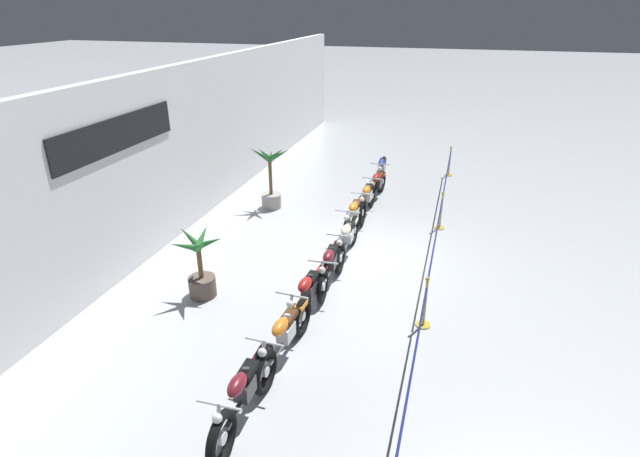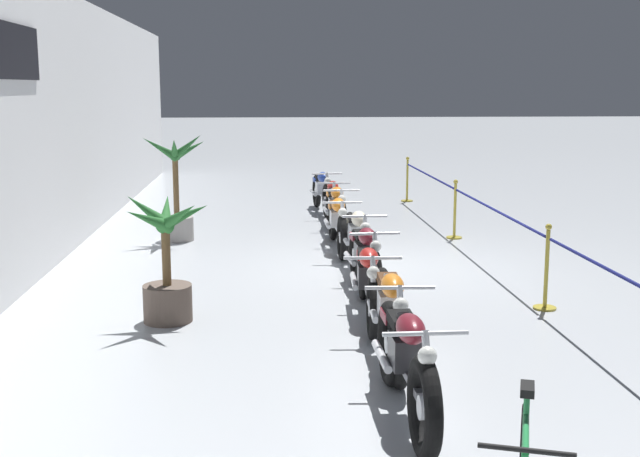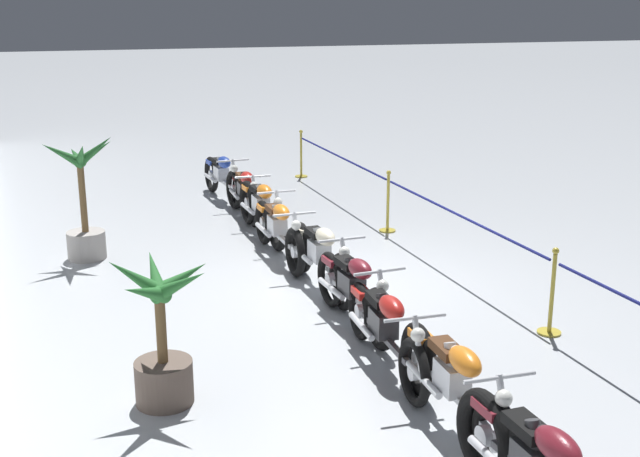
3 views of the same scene
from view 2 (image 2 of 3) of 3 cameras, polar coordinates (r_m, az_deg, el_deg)
The scene contains 17 objects.
ground_plane at distance 12.08m, azimuth 4.87°, elevation -2.76°, with size 120.00×120.00×0.00m, color #B2B7BC.
back_wall at distance 12.08m, azimuth -19.92°, elevation 6.76°, with size 28.00×0.29×4.20m.
motorcycle_maroon_0 at distance 6.60m, azimuth 6.10°, elevation -9.43°, with size 2.24×0.62×0.97m.
motorcycle_orange_1 at distance 7.98m, azimuth 4.99°, elevation -6.01°, with size 2.33×0.62×0.95m.
motorcycle_red_2 at distance 9.35m, azimuth 3.38°, elevation -3.64°, with size 2.31×0.62×0.91m.
motorcycle_maroon_3 at distance 10.51m, azimuth 3.19°, elevation -2.03°, with size 2.14×0.62×0.94m.
motorcycle_cream_4 at distance 11.82m, azimuth 2.65°, elevation -0.68°, with size 2.32×0.62×0.95m.
motorcycle_orange_5 at distance 13.25m, azimuth 1.23°, elevation 0.46°, with size 2.40×0.62×0.93m.
motorcycle_orange_6 at distance 14.50m, azimuth 1.12°, elevation 1.33°, with size 2.45×0.62×0.96m.
motorcycle_red_7 at distance 15.81m, azimuth 0.89°, elevation 1.99°, with size 2.11×0.62×0.91m.
motorcycle_blue_8 at distance 17.19m, azimuth 0.12°, elevation 2.70°, with size 2.24×0.62×0.94m.
potted_palm_left_of_row at distance 14.22m, azimuth -10.18°, elevation 2.23°, with size 0.97×1.09×1.94m.
potted_palm_right_of_row at distance 9.32m, azimuth -10.84°, elevation -3.02°, with size 1.01×0.99×1.53m.
stanchion_far_left at distance 10.79m, azimuth 14.39°, elevation -0.44°, with size 14.03×0.28×1.05m.
stanchion_mid_left at distance 10.11m, azimuth 15.77°, elevation -3.57°, with size 0.28×0.28×1.05m.
stanchion_mid_right at distance 14.47m, azimuth 9.55°, elevation 0.71°, with size 0.28×0.28×1.05m.
stanchion_far_right at distance 19.02m, azimuth 6.22°, elevation 3.00°, with size 0.28×0.28×1.05m.
Camera 2 is at (-11.63, 1.88, 2.67)m, focal length 45.00 mm.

